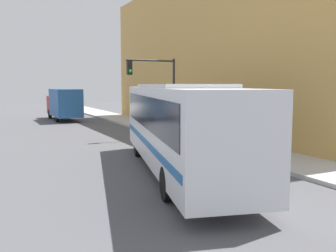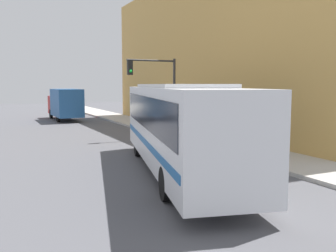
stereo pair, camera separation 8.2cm
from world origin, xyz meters
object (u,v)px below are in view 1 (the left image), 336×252
at_px(delivery_truck, 64,103).
at_px(fire_hydrant, 239,145).
at_px(pedestrian_near_corner, 249,134).
at_px(parking_meter, 204,129).
at_px(city_bus, 179,122).
at_px(traffic_light_pole, 157,82).

distance_m(delivery_truck, fire_hydrant, 22.53).
distance_m(fire_hydrant, pedestrian_near_corner, 0.74).
distance_m(fire_hydrant, parking_meter, 3.29).
bearing_deg(pedestrian_near_corner, delivery_truck, 101.83).
height_order(city_bus, delivery_truck, city_bus).
bearing_deg(fire_hydrant, traffic_light_pole, 98.07).
height_order(city_bus, parking_meter, city_bus).
bearing_deg(pedestrian_near_corner, fire_hydrant, -177.85).
distance_m(traffic_light_pole, parking_meter, 4.82).
relative_size(city_bus, pedestrian_near_corner, 7.10).
relative_size(delivery_truck, pedestrian_near_corner, 4.18).
xyz_separation_m(traffic_light_pole, pedestrian_near_corner, (1.58, -7.19, -2.49)).
distance_m(delivery_truck, traffic_light_pole, 15.35).
bearing_deg(city_bus, parking_meter, 64.57).
relative_size(city_bus, fire_hydrant, 15.06).
xyz_separation_m(delivery_truck, fire_hydrant, (4.07, -22.13, -1.06)).
height_order(city_bus, fire_hydrant, city_bus).
xyz_separation_m(fire_hydrant, parking_meter, (0.00, 3.26, 0.41)).
height_order(fire_hydrant, traffic_light_pole, traffic_light_pole).
distance_m(fire_hydrant, traffic_light_pole, 7.87).
relative_size(fire_hydrant, pedestrian_near_corner, 0.47).
height_order(city_bus, pedestrian_near_corner, city_bus).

